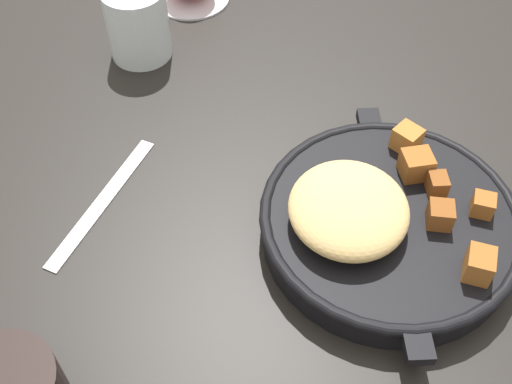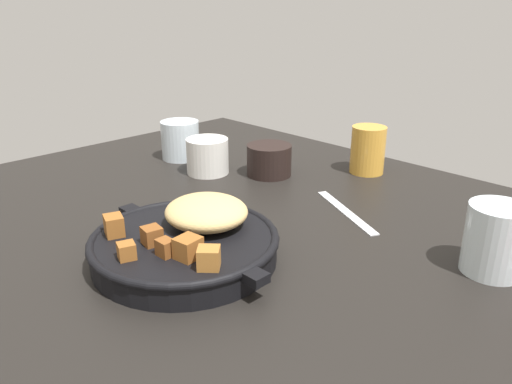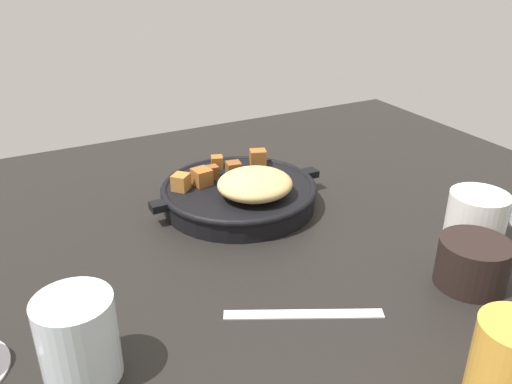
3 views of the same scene
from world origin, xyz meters
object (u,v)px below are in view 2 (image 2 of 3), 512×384
coffee_mug_dark (269,160)px  ceramic_mug_white (208,156)px  cast_iron_skillet (188,240)px  butter_knife (346,211)px  water_glass_short (180,140)px  water_glass_tall (496,239)px  juice_glass_amber (366,149)px

coffee_mug_dark → ceramic_mug_white: bearing=-139.9°
cast_iron_skillet → coffee_mug_dark: size_ratio=3.35×
butter_knife → water_glass_short: size_ratio=2.26×
coffee_mug_dark → water_glass_tall: size_ratio=0.97×
butter_knife → water_glass_short: 44.06cm
water_glass_short → butter_knife: bearing=1.9°
cast_iron_skillet → butter_knife: 29.26cm
juice_glass_amber → water_glass_tall: 41.18cm
cast_iron_skillet → butter_knife: bearing=78.7°
water_glass_tall → water_glass_short: water_glass_tall is taller
water_glass_short → cast_iron_skillet: bearing=-35.5°
coffee_mug_dark → water_glass_tall: water_glass_tall is taller
butter_knife → coffee_mug_dark: size_ratio=2.11×
water_glass_tall → water_glass_short: 68.72cm
butter_knife → ceramic_mug_white: (-31.84, -3.59, 3.40)cm
juice_glass_amber → butter_knife: bearing=-63.8°
coffee_mug_dark → ceramic_mug_white: ceramic_mug_white is taller
juice_glass_amber → ceramic_mug_white: bearing=-133.3°
juice_glass_amber → coffee_mug_dark: 19.89cm
cast_iron_skillet → ceramic_mug_white: size_ratio=3.54×
butter_knife → water_glass_short: water_glass_short is taller
cast_iron_skillet → water_glass_tall: water_glass_tall is taller
butter_knife → water_glass_tall: 25.37cm
butter_knife → juice_glass_amber: 22.61cm
juice_glass_amber → water_glass_short: 40.19cm
cast_iron_skillet → ceramic_mug_white: cast_iron_skillet is taller
ceramic_mug_white → cast_iron_skillet: bearing=-43.7°
juice_glass_amber → water_glass_tall: (34.63, -22.29, -0.16)cm
juice_glass_amber → water_glass_tall: juice_glass_amber is taller
water_glass_tall → water_glass_short: bearing=179.2°
ceramic_mug_white → water_glass_tall: size_ratio=0.92×
cast_iron_skillet → coffee_mug_dark: cast_iron_skillet is taller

